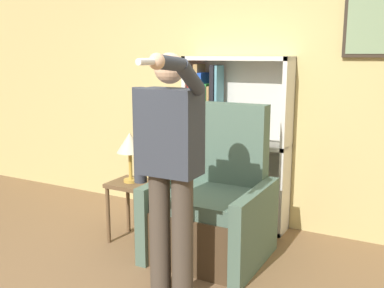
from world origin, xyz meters
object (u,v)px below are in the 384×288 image
Objects in this scene: bookcase at (224,143)px; person_standing at (169,164)px; armchair at (213,210)px; table_lamp at (130,145)px; side_table at (131,194)px.

person_standing is (0.28, -1.53, 0.15)m from bookcase.
bookcase is at bearing 108.25° from armchair.
table_lamp is (-0.79, -0.09, 0.51)m from armchair.
table_lamp is (-0.00, 0.00, 0.47)m from side_table.
armchair is at bearing 6.44° from side_table.
person_standing reaches higher than bookcase.
armchair is at bearing 92.77° from person_standing.
bookcase is 0.90m from armchair.
bookcase is 1.00m from table_lamp.
bookcase is 3.70× the size of table_lamp.
table_lamp is at bearing -122.81° from bookcase.
armchair is at bearing 6.44° from table_lamp.
armchair is 0.97m from person_standing.
person_standing is 1.08m from table_lamp.
armchair is (0.25, -0.75, -0.43)m from bookcase.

